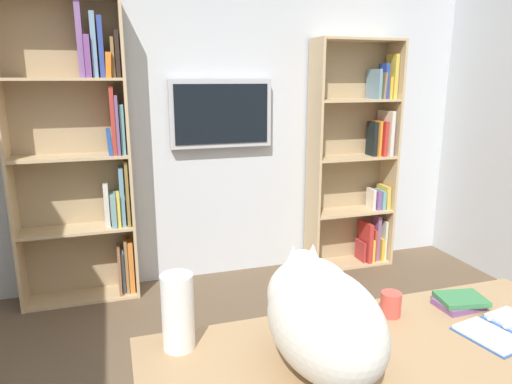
{
  "coord_description": "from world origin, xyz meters",
  "views": [
    {
      "loc": [
        0.86,
        1.53,
        1.67
      ],
      "look_at": [
        0.03,
        -1.13,
        0.98
      ],
      "focal_mm": 32.52,
      "sensor_mm": 36.0,
      "label": 1
    }
  ],
  "objects_px": {
    "open_binder": "(505,330)",
    "bookshelf_left": "(360,161)",
    "desk": "(387,377)",
    "bookshelf_right": "(85,152)",
    "desk_book_stack": "(460,302)",
    "wall_mounted_tv": "(221,114)",
    "paper_towel_roll": "(178,312)",
    "cat": "(320,313)",
    "coffee_mug": "(391,304)"
  },
  "relations": [
    {
      "from": "desk",
      "to": "open_binder",
      "type": "height_order",
      "value": "open_binder"
    },
    {
      "from": "paper_towel_roll",
      "to": "open_binder",
      "type": "bearing_deg",
      "value": 167.37
    },
    {
      "from": "wall_mounted_tv",
      "to": "coffee_mug",
      "type": "bearing_deg",
      "value": 93.61
    },
    {
      "from": "wall_mounted_tv",
      "to": "open_binder",
      "type": "distance_m",
      "value": 2.61
    },
    {
      "from": "cat",
      "to": "coffee_mug",
      "type": "height_order",
      "value": "cat"
    },
    {
      "from": "open_binder",
      "to": "bookshelf_left",
      "type": "bearing_deg",
      "value": -107.54
    },
    {
      "from": "cat",
      "to": "paper_towel_roll",
      "type": "height_order",
      "value": "cat"
    },
    {
      "from": "wall_mounted_tv",
      "to": "desk_book_stack",
      "type": "height_order",
      "value": "wall_mounted_tv"
    },
    {
      "from": "bookshelf_right",
      "to": "paper_towel_roll",
      "type": "distance_m",
      "value": 2.19
    },
    {
      "from": "desk",
      "to": "desk_book_stack",
      "type": "relative_size",
      "value": 8.31
    },
    {
      "from": "bookshelf_right",
      "to": "open_binder",
      "type": "height_order",
      "value": "bookshelf_right"
    },
    {
      "from": "cat",
      "to": "desk",
      "type": "bearing_deg",
      "value": 177.49
    },
    {
      "from": "desk",
      "to": "desk_book_stack",
      "type": "xyz_separation_m",
      "value": [
        -0.45,
        -0.18,
        0.13
      ]
    },
    {
      "from": "bookshelf_right",
      "to": "coffee_mug",
      "type": "height_order",
      "value": "bookshelf_right"
    },
    {
      "from": "bookshelf_right",
      "to": "wall_mounted_tv",
      "type": "height_order",
      "value": "bookshelf_right"
    },
    {
      "from": "bookshelf_right",
      "to": "wall_mounted_tv",
      "type": "bearing_deg",
      "value": -175.65
    },
    {
      "from": "paper_towel_roll",
      "to": "wall_mounted_tv",
      "type": "bearing_deg",
      "value": -107.0
    },
    {
      "from": "coffee_mug",
      "to": "desk_book_stack",
      "type": "bearing_deg",
      "value": 175.3
    },
    {
      "from": "bookshelf_left",
      "to": "desk",
      "type": "relative_size",
      "value": 1.17
    },
    {
      "from": "desk",
      "to": "desk_book_stack",
      "type": "bearing_deg",
      "value": -157.81
    },
    {
      "from": "coffee_mug",
      "to": "open_binder",
      "type": "bearing_deg",
      "value": 145.04
    },
    {
      "from": "paper_towel_roll",
      "to": "cat",
      "type": "bearing_deg",
      "value": 152.19
    },
    {
      "from": "cat",
      "to": "open_binder",
      "type": "distance_m",
      "value": 0.75
    },
    {
      "from": "wall_mounted_tv",
      "to": "desk_book_stack",
      "type": "xyz_separation_m",
      "value": [
        -0.45,
        2.28,
        -0.6
      ]
    },
    {
      "from": "desk",
      "to": "paper_towel_roll",
      "type": "relative_size",
      "value": 6.28
    },
    {
      "from": "bookshelf_left",
      "to": "bookshelf_right",
      "type": "height_order",
      "value": "bookshelf_right"
    },
    {
      "from": "bookshelf_right",
      "to": "desk_book_stack",
      "type": "relative_size",
      "value": 10.91
    },
    {
      "from": "cat",
      "to": "paper_towel_roll",
      "type": "distance_m",
      "value": 0.48
    },
    {
      "from": "cat",
      "to": "coffee_mug",
      "type": "distance_m",
      "value": 0.46
    },
    {
      "from": "paper_towel_roll",
      "to": "desk_book_stack",
      "type": "bearing_deg",
      "value": 177.43
    },
    {
      "from": "bookshelf_left",
      "to": "bookshelf_right",
      "type": "bearing_deg",
      "value": -0.04
    },
    {
      "from": "desk",
      "to": "paper_towel_roll",
      "type": "distance_m",
      "value": 0.76
    },
    {
      "from": "bookshelf_right",
      "to": "wall_mounted_tv",
      "type": "distance_m",
      "value": 1.08
    },
    {
      "from": "bookshelf_right",
      "to": "coffee_mug",
      "type": "distance_m",
      "value": 2.5
    },
    {
      "from": "bookshelf_right",
      "to": "desk",
      "type": "height_order",
      "value": "bookshelf_right"
    },
    {
      "from": "bookshelf_left",
      "to": "desk",
      "type": "distance_m",
      "value": 2.7
    },
    {
      "from": "cat",
      "to": "desk_book_stack",
      "type": "relative_size",
      "value": 3.26
    },
    {
      "from": "bookshelf_right",
      "to": "desk_book_stack",
      "type": "xyz_separation_m",
      "value": [
        -1.5,
        2.2,
        -0.35
      ]
    },
    {
      "from": "wall_mounted_tv",
      "to": "bookshelf_left",
      "type": "bearing_deg",
      "value": 176.24
    },
    {
      "from": "desk",
      "to": "paper_towel_roll",
      "type": "xyz_separation_m",
      "value": [
        0.68,
        -0.23,
        0.24
      ]
    },
    {
      "from": "bookshelf_right",
      "to": "desk",
      "type": "distance_m",
      "value": 2.65
    },
    {
      "from": "desk",
      "to": "coffee_mug",
      "type": "distance_m",
      "value": 0.3
    },
    {
      "from": "desk",
      "to": "cat",
      "type": "relative_size",
      "value": 2.55
    },
    {
      "from": "bookshelf_left",
      "to": "desk",
      "type": "height_order",
      "value": "bookshelf_left"
    },
    {
      "from": "bookshelf_left",
      "to": "desk_book_stack",
      "type": "bearing_deg",
      "value": 70.33
    },
    {
      "from": "wall_mounted_tv",
      "to": "bookshelf_right",
      "type": "bearing_deg",
      "value": 4.35
    },
    {
      "from": "wall_mounted_tv",
      "to": "open_binder",
      "type": "relative_size",
      "value": 2.27
    },
    {
      "from": "cat",
      "to": "desk_book_stack",
      "type": "xyz_separation_m",
      "value": [
        -0.71,
        -0.17,
        -0.15
      ]
    },
    {
      "from": "cat",
      "to": "coffee_mug",
      "type": "xyz_separation_m",
      "value": [
        -0.4,
        -0.2,
        -0.13
      ]
    },
    {
      "from": "bookshelf_right",
      "to": "desk_book_stack",
      "type": "bearing_deg",
      "value": 124.27
    }
  ]
}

